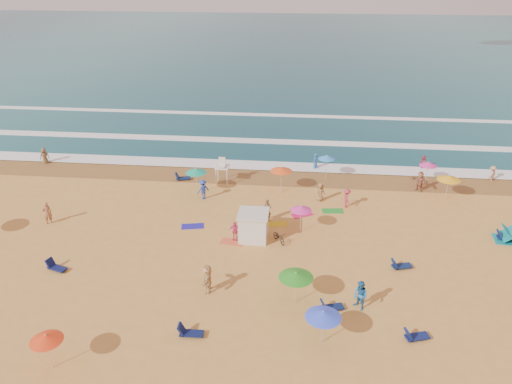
{
  "coord_description": "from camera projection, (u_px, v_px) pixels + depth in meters",
  "views": [
    {
      "loc": [
        3.06,
        -30.22,
        18.96
      ],
      "look_at": [
        -0.54,
        6.0,
        1.5
      ],
      "focal_mm": 35.0,
      "sensor_mm": 36.0,
      "label": 1
    }
  ],
  "objects": [
    {
      "name": "bicycle",
      "position": [
        279.0,
        237.0,
        36.1
      ],
      "size": [
        1.31,
        1.6,
        0.82
      ],
      "primitive_type": "imported",
      "rotation": [
        0.0,
        0.0,
        0.58
      ],
      "color": "black",
      "rests_on": "ground"
    },
    {
      "name": "cabana_roof",
      "position": [
        253.0,
        214.0,
        35.82
      ],
      "size": [
        2.2,
        2.2,
        0.12
      ],
      "primitive_type": "cube",
      "color": "silver",
      "rests_on": "cabana"
    },
    {
      "name": "wet_sand",
      "position": [
        269.0,
        177.0,
        46.8
      ],
      "size": [
        220.0,
        220.0,
        0.0
      ],
      "primitive_type": "plane",
      "color": "olive",
      "rests_on": "ground"
    },
    {
      "name": "towels",
      "position": [
        286.0,
        262.0,
        33.91
      ],
      "size": [
        52.94,
        27.09,
        0.03
      ],
      "color": "#C24518",
      "rests_on": "ground"
    },
    {
      "name": "cabana",
      "position": [
        253.0,
        227.0,
        36.28
      ],
      "size": [
        2.0,
        2.0,
        2.0
      ],
      "primitive_type": "cube",
      "color": "silver",
      "rests_on": "ground"
    },
    {
      "name": "surf_foam",
      "position": [
        275.0,
        144.0,
        54.67
      ],
      "size": [
        200.0,
        18.7,
        0.05
      ],
      "color": "white",
      "rests_on": "ground"
    },
    {
      "name": "ocean",
      "position": [
        293.0,
        48.0,
        110.96
      ],
      "size": [
        220.0,
        140.0,
        0.18
      ],
      "primitive_type": "cube",
      "color": "#0C4756",
      "rests_on": "ground"
    },
    {
      "name": "beachgoers",
      "position": [
        278.0,
        213.0,
        38.61
      ],
      "size": [
        44.11,
        26.21,
        2.14
      ],
      "color": "#2641B3",
      "rests_on": "ground"
    },
    {
      "name": "lifeguard_stand",
      "position": [
        222.0,
        172.0,
        45.19
      ],
      "size": [
        1.2,
        1.2,
        2.1
      ],
      "primitive_type": null,
      "color": "white",
      "rests_on": "ground"
    },
    {
      "name": "ground",
      "position": [
        255.0,
        247.0,
        35.59
      ],
      "size": [
        220.0,
        220.0,
        0.0
      ],
      "primitive_type": "plane",
      "color": "gold",
      "rests_on": "ground"
    },
    {
      "name": "loungers",
      "position": [
        328.0,
        269.0,
        32.8
      ],
      "size": [
        34.74,
        21.19,
        0.34
      ],
      "color": "#0E1649",
      "rests_on": "ground"
    },
    {
      "name": "beach_umbrellas",
      "position": [
        237.0,
        226.0,
        34.23
      ],
      "size": [
        49.76,
        27.28,
        0.71
      ],
      "color": "#EE3B14",
      "rests_on": "ground"
    }
  ]
}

